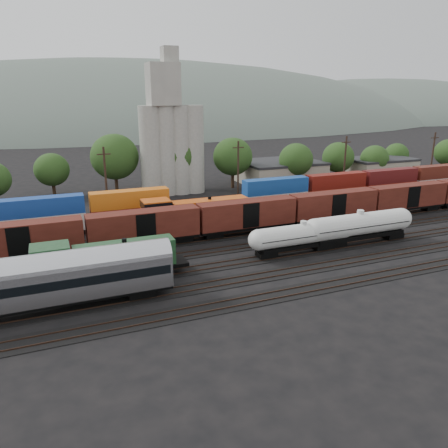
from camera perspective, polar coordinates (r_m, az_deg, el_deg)
name	(u,v)px	position (r m, az deg, el deg)	size (l,w,h in m)	color
ground	(223,250)	(59.05, -0.14, -3.41)	(600.00, 600.00, 0.00)	black
tracks	(223,250)	(59.03, -0.14, -3.37)	(180.00, 33.20, 0.20)	black
green_locomotive	(96,261)	(49.72, -16.40, -4.69)	(18.31, 3.23, 4.85)	black
tank_car_a	(303,235)	(58.14, 10.27, -1.45)	(15.69, 2.81, 4.11)	silver
tank_car_b	(359,225)	(63.24, 17.25, -0.18)	(17.73, 3.17, 4.65)	silver
passenger_coach	(37,281)	(44.68, -23.27, -6.80)	(25.49, 3.14, 5.79)	silver
orange_locomotive	(189,213)	(66.66, -4.63, 1.46)	(20.05, 3.34, 5.01)	black
boxcar_string	(144,226)	(60.01, -10.42, -0.22)	(138.20, 2.90, 4.20)	black
container_wall	(143,209)	(69.89, -10.59, 1.97)	(160.00, 2.60, 5.80)	black
grain_silo	(171,140)	(91.09, -6.91, 10.89)	(13.40, 5.00, 29.00)	#9E9C91
industrial_sheds	(189,181)	(92.60, -4.59, 5.60)	(119.38, 17.26, 5.10)	#9E937F
tree_band	(134,164)	(90.62, -11.69, 7.69)	(161.50, 18.82, 12.49)	black
utility_poles	(176,177)	(77.57, -6.32, 6.14)	(122.20, 0.36, 12.00)	black
distant_hills	(114,154)	(317.21, -14.15, 8.81)	(860.00, 286.00, 130.00)	#59665B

